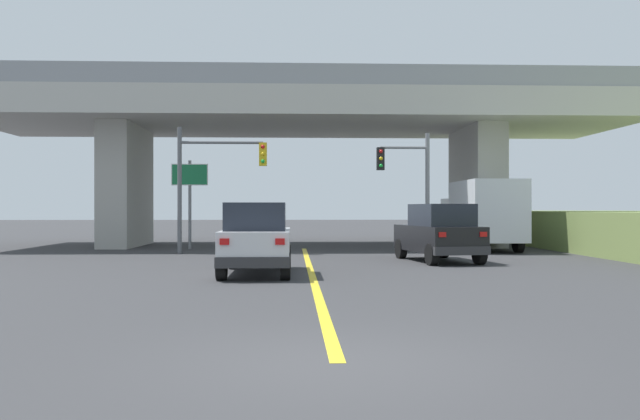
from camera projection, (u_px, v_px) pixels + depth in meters
name	position (u px, v px, depth m)	size (l,w,h in m)	color
ground	(303.00, 246.00, 33.94)	(160.00, 160.00, 0.00)	#353538
overpass_bridge	(303.00, 128.00, 33.93)	(31.94, 9.86, 8.14)	#B7B5AD
lane_divider_stripe	(311.00, 272.00, 19.72)	(0.20, 23.30, 0.01)	yellow
suv_lead	(257.00, 239.00, 19.07)	(1.91, 4.57, 2.02)	silver
suv_crossing	(439.00, 233.00, 23.64)	(2.56, 4.58, 2.02)	black
box_truck	(482.00, 214.00, 30.29)	(2.33, 6.58, 3.08)	silver
traffic_signal_nearside	(410.00, 177.00, 28.61)	(2.26, 0.36, 5.07)	slate
traffic_signal_farside	(211.00, 172.00, 27.84)	(3.68, 0.36, 5.23)	#56595E
highway_sign	(190.00, 184.00, 30.90)	(1.67, 0.17, 4.08)	slate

